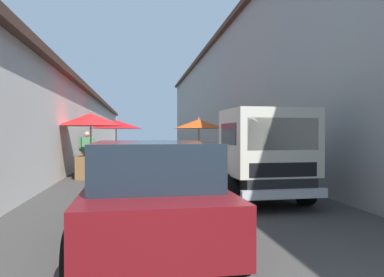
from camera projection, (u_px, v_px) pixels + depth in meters
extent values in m
plane|color=#3D3A38|center=(162.00, 170.00, 15.52)|extent=(90.00, 90.00, 0.00)
cube|color=silver|center=(5.00, 128.00, 16.69)|extent=(49.50, 7.00, 3.59)
cube|color=#4C3328|center=(5.00, 87.00, 16.67)|extent=(49.80, 7.50, 0.24)
cube|color=gray|center=(295.00, 96.00, 18.73)|extent=(49.50, 7.00, 6.94)
cube|color=#4C3328|center=(296.00, 26.00, 18.68)|extent=(49.80, 7.50, 0.24)
cylinder|color=#9E9EA3|center=(199.00, 144.00, 15.64)|extent=(0.06, 0.06, 2.18)
cone|color=#D84C14|center=(199.00, 124.00, 15.62)|extent=(2.17, 2.17, 0.40)
sphere|color=#9E9EA3|center=(199.00, 118.00, 15.62)|extent=(0.07, 0.07, 0.07)
cube|color=olive|center=(200.00, 161.00, 15.65)|extent=(0.87, 0.71, 0.76)
sphere|color=orange|center=(194.00, 151.00, 15.72)|extent=(0.09, 0.09, 0.09)
sphere|color=orange|center=(195.00, 151.00, 15.79)|extent=(0.09, 0.09, 0.09)
sphere|color=orange|center=(196.00, 151.00, 15.37)|extent=(0.09, 0.09, 0.09)
sphere|color=orange|center=(203.00, 151.00, 15.92)|extent=(0.09, 0.09, 0.09)
sphere|color=orange|center=(203.00, 151.00, 15.79)|extent=(0.09, 0.09, 0.09)
cylinder|color=#9E9EA3|center=(116.00, 143.00, 17.05)|extent=(0.06, 0.06, 2.19)
cone|color=red|center=(116.00, 124.00, 17.03)|extent=(2.45, 2.45, 0.40)
sphere|color=#9E9EA3|center=(116.00, 119.00, 17.03)|extent=(0.07, 0.07, 0.07)
cube|color=olive|center=(115.00, 159.00, 16.86)|extent=(0.84, 0.67, 0.73)
sphere|color=orange|center=(114.00, 151.00, 16.70)|extent=(0.09, 0.09, 0.09)
sphere|color=orange|center=(120.00, 150.00, 16.87)|extent=(0.09, 0.09, 0.09)
sphere|color=orange|center=(111.00, 151.00, 16.80)|extent=(0.09, 0.09, 0.09)
sphere|color=orange|center=(110.00, 151.00, 16.54)|extent=(0.09, 0.09, 0.09)
sphere|color=orange|center=(115.00, 149.00, 16.71)|extent=(0.09, 0.09, 0.09)
cylinder|color=#9E9EA3|center=(91.00, 146.00, 12.72)|extent=(0.06, 0.06, 2.28)
cone|color=red|center=(91.00, 119.00, 12.71)|extent=(2.31, 2.31, 0.45)
sphere|color=#9E9EA3|center=(91.00, 112.00, 12.70)|extent=(0.07, 0.07, 0.07)
cube|color=brown|center=(86.00, 167.00, 12.55)|extent=(0.89, 0.63, 0.77)
sphere|color=orange|center=(85.00, 155.00, 12.70)|extent=(0.09, 0.09, 0.09)
sphere|color=orange|center=(88.00, 155.00, 12.60)|extent=(0.09, 0.09, 0.09)
sphere|color=orange|center=(83.00, 153.00, 12.58)|extent=(0.09, 0.09, 0.09)
cube|color=#600F14|center=(151.00, 203.00, 5.16)|extent=(3.95, 1.83, 0.64)
cube|color=#19232D|center=(152.00, 162.00, 5.01)|extent=(2.38, 1.58, 0.56)
cube|color=black|center=(145.00, 196.00, 7.05)|extent=(0.15, 1.65, 0.20)
cube|color=silver|center=(114.00, 182.00, 6.96)|extent=(0.07, 0.24, 0.14)
cube|color=silver|center=(175.00, 181.00, 7.17)|extent=(0.07, 0.24, 0.14)
cylinder|color=black|center=(97.00, 206.00, 6.32)|extent=(0.61, 0.22, 0.60)
cylinder|color=black|center=(194.00, 203.00, 6.62)|extent=(0.61, 0.22, 0.60)
cylinder|color=black|center=(75.00, 257.00, 3.71)|extent=(0.61, 0.22, 0.60)
cylinder|color=black|center=(237.00, 248.00, 4.01)|extent=(0.61, 0.22, 0.60)
cube|color=black|center=(243.00, 175.00, 9.39)|extent=(4.86, 1.69, 0.36)
cube|color=beige|center=(268.00, 142.00, 7.77)|extent=(1.62, 1.82, 1.40)
cube|color=#19232D|center=(283.00, 134.00, 7.05)|extent=(0.13, 1.47, 0.63)
cube|color=#19232D|center=(268.00, 134.00, 7.77)|extent=(1.13, 1.82, 0.45)
cube|color=black|center=(283.00, 170.00, 7.05)|extent=(0.13, 1.40, 0.28)
cube|color=silver|center=(285.00, 194.00, 6.98)|extent=(0.20, 1.75, 0.18)
cube|color=gray|center=(261.00, 156.00, 10.34)|extent=(3.16, 0.21, 0.50)
cube|color=gray|center=(205.00, 156.00, 10.03)|extent=(3.16, 0.21, 0.50)
cube|color=gray|center=(219.00, 153.00, 11.71)|extent=(0.14, 1.65, 0.50)
cylinder|color=black|center=(305.00, 188.00, 7.96)|extent=(0.73, 0.25, 0.72)
cylinder|color=black|center=(228.00, 191.00, 7.62)|extent=(0.73, 0.25, 0.72)
cylinder|color=black|center=(255.00, 173.00, 10.97)|extent=(0.73, 0.25, 0.72)
cylinder|color=black|center=(198.00, 175.00, 10.64)|extent=(0.73, 0.25, 0.72)
cylinder|color=navy|center=(85.00, 162.00, 14.57)|extent=(0.14, 0.14, 0.81)
cylinder|color=navy|center=(89.00, 162.00, 14.65)|extent=(0.14, 0.14, 0.81)
cube|color=#4C8C59|center=(87.00, 145.00, 14.60)|extent=(0.37, 0.51, 0.61)
sphere|color=tan|center=(87.00, 134.00, 14.59)|extent=(0.22, 0.22, 0.22)
cylinder|color=#4C8C59|center=(80.00, 144.00, 14.45)|extent=(0.08, 0.08, 0.55)
cylinder|color=#4C8C59|center=(94.00, 144.00, 14.75)|extent=(0.08, 0.08, 0.55)
cylinder|color=red|center=(99.00, 186.00, 7.96)|extent=(0.30, 0.30, 0.03)
cylinder|color=red|center=(100.00, 194.00, 8.08)|extent=(0.04, 0.04, 0.42)
cylinder|color=red|center=(94.00, 195.00, 7.95)|extent=(0.04, 0.04, 0.42)
cylinder|color=red|center=(99.00, 196.00, 7.85)|extent=(0.04, 0.04, 0.42)
cylinder|color=red|center=(104.00, 195.00, 7.98)|extent=(0.04, 0.04, 0.42)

